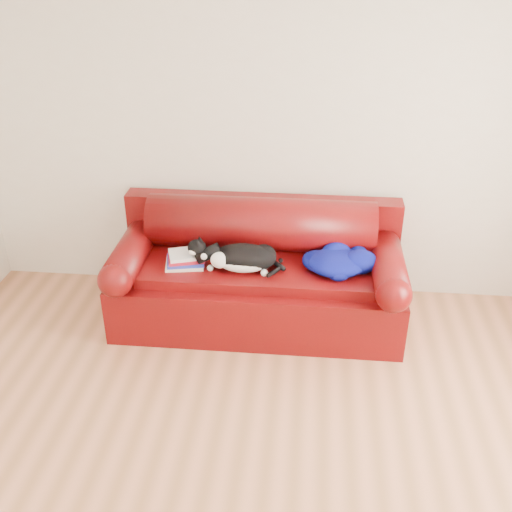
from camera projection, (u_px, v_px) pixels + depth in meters
The scene contains 7 objects.
ground at pixel (237, 472), 3.30m from camera, with size 4.50×4.50×0.00m, color #915E3A.
room_shell at pixel (261, 191), 2.50m from camera, with size 4.52×4.02×2.61m.
sofa_base at pixel (258, 291), 4.49m from camera, with size 2.10×0.90×0.50m.
sofa_back at pixel (261, 241), 4.56m from camera, with size 2.10×1.01×0.88m.
book_stack at pixel (186, 259), 4.29m from camera, with size 0.30×0.26×0.10m.
cat at pixel (243, 258), 4.21m from camera, with size 0.66×0.33×0.23m.
blanket at pixel (339, 261), 4.23m from camera, with size 0.61×0.50×0.16m.
Camera 1 is at (0.33, -2.30, 2.63)m, focal length 42.00 mm.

